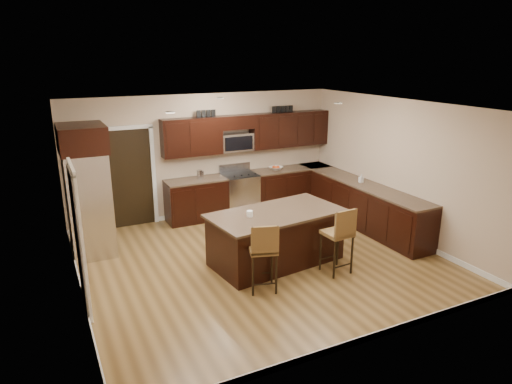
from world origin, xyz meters
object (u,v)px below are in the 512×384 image
island (276,239)px  refrigerator (87,189)px  stool_left (264,250)px  stool_right (340,233)px  range (239,193)px

island → refrigerator: bearing=140.0°
refrigerator → island: bearing=-33.0°
stool_left → island: bearing=68.5°
island → refrigerator: 3.45m
island → stool_right: size_ratio=2.12×
stool_left → refrigerator: 3.47m
stool_left → stool_right: stool_right is taller
stool_right → refrigerator: size_ratio=0.49×
island → stool_left: 1.11m
refrigerator → stool_left: bearing=-51.2°
island → stool_left: size_ratio=2.17×
stool_right → refrigerator: 4.47m
island → refrigerator: (-2.82, 1.83, 0.77)m
stool_left → refrigerator: bearing=145.8°
range → stool_left: stool_left is taller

